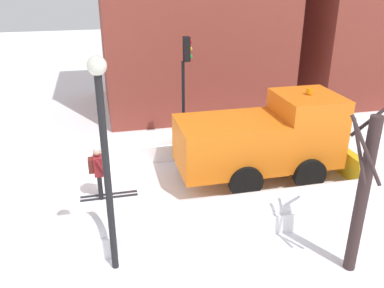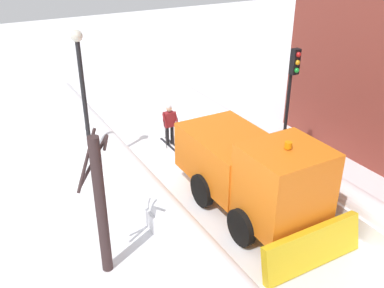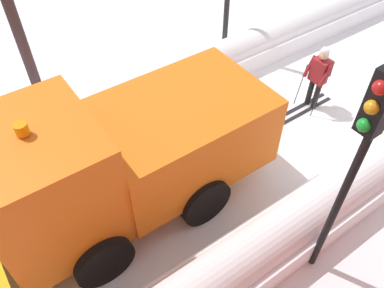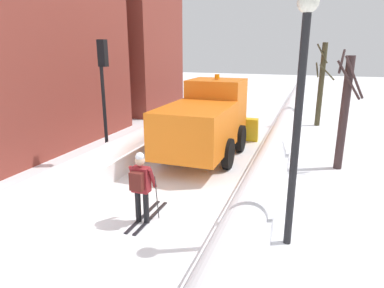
# 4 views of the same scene
# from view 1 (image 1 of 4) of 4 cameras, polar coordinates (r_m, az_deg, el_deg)

# --- Properties ---
(ground_plane) EXTENTS (80.00, 80.00, 0.00)m
(ground_plane) POSITION_cam_1_polar(r_m,az_deg,el_deg) (16.55, 24.16, -2.73)
(ground_plane) COLOR white
(snowbank_left) EXTENTS (1.10, 36.00, 1.09)m
(snowbank_left) POSITION_cam_1_polar(r_m,az_deg,el_deg) (18.29, 19.74, 2.06)
(snowbank_left) COLOR white
(snowbank_left) RESTS_ON ground
(plow_truck) EXTENTS (3.20, 5.98, 3.12)m
(plow_truck) POSITION_cam_1_polar(r_m,az_deg,el_deg) (13.86, 10.45, 0.80)
(plow_truck) COLOR orange
(plow_truck) RESTS_ON ground
(skier) EXTENTS (0.62, 1.80, 1.81)m
(skier) POSITION_cam_1_polar(r_m,az_deg,el_deg) (12.93, -13.02, -3.47)
(skier) COLOR black
(skier) RESTS_ON ground
(traffic_light_pole) EXTENTS (0.28, 0.42, 4.43)m
(traffic_light_pole) POSITION_cam_1_polar(r_m,az_deg,el_deg) (15.57, -0.89, 10.00)
(traffic_light_pole) COLOR black
(traffic_light_pole) RESTS_ON ground
(street_lamp) EXTENTS (0.40, 0.40, 5.15)m
(street_lamp) POSITION_cam_1_polar(r_m,az_deg,el_deg) (8.85, -12.22, -0.03)
(street_lamp) COLOR black
(street_lamp) RESTS_ON ground
(bare_tree_near) EXTENTS (0.97, 0.97, 4.12)m
(bare_tree_near) POSITION_cam_1_polar(r_m,az_deg,el_deg) (9.93, 22.76, -6.47)
(bare_tree_near) COLOR #3A2929
(bare_tree_near) RESTS_ON ground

